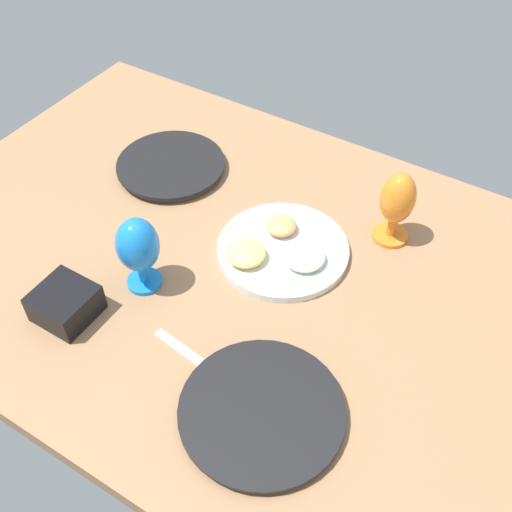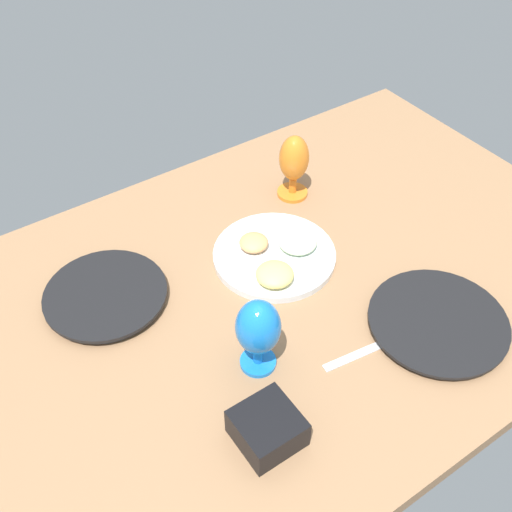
# 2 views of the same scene
# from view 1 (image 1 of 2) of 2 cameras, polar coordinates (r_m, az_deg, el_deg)

# --- Properties ---
(ground_plane) EXTENTS (1.60, 1.04, 0.04)m
(ground_plane) POSITION_cam_1_polar(r_m,az_deg,el_deg) (1.35, -0.67, -1.76)
(ground_plane) COLOR #99704C
(dinner_plate_left) EXTENTS (0.27, 0.27, 0.02)m
(dinner_plate_left) POSITION_cam_1_polar(r_m,az_deg,el_deg) (1.58, -7.76, 8.13)
(dinner_plate_left) COLOR #4C4C51
(dinner_plate_left) RESTS_ON ground_plane
(dinner_plate_right) EXTENTS (0.29, 0.29, 0.02)m
(dinner_plate_right) POSITION_cam_1_polar(r_m,az_deg,el_deg) (1.12, 0.54, -14.03)
(dinner_plate_right) COLOR #4C4C51
(dinner_plate_right) RESTS_ON ground_plane
(fruit_platter) EXTENTS (0.29, 0.29, 0.05)m
(fruit_platter) POSITION_cam_1_polar(r_m,az_deg,el_deg) (1.35, 2.27, 0.62)
(fruit_platter) COLOR silver
(fruit_platter) RESTS_ON ground_plane
(hurricane_glass_blue) EXTENTS (0.09, 0.09, 0.18)m
(hurricane_glass_blue) POSITION_cam_1_polar(r_m,az_deg,el_deg) (1.25, -10.71, 0.78)
(hurricane_glass_blue) COLOR blue
(hurricane_glass_blue) RESTS_ON ground_plane
(hurricane_glass_orange) EXTENTS (0.08, 0.08, 0.18)m
(hurricane_glass_orange) POSITION_cam_1_polar(r_m,az_deg,el_deg) (1.36, 12.75, 4.84)
(hurricane_glass_orange) COLOR orange
(hurricane_glass_orange) RESTS_ON ground_plane
(square_bowl_black) EXTENTS (0.11, 0.11, 0.06)m
(square_bowl_black) POSITION_cam_1_polar(r_m,az_deg,el_deg) (1.28, -17.03, -4.06)
(square_bowl_black) COLOR black
(square_bowl_black) RESTS_ON ground_plane
(fork_by_right_plate) EXTENTS (0.18, 0.04, 0.01)m
(fork_by_right_plate) POSITION_cam_1_polar(r_m,az_deg,el_deg) (1.20, -5.95, -9.00)
(fork_by_right_plate) COLOR silver
(fork_by_right_plate) RESTS_ON ground_plane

